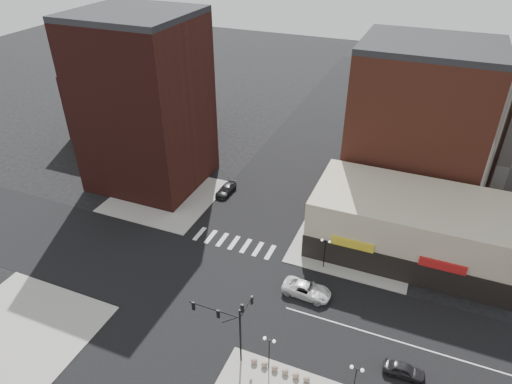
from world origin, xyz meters
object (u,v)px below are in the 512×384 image
(traffic_signal, at_px, (232,320))
(street_lamp_se_b, at_px, (356,375))
(street_lamp_ne, at_px, (325,246))
(white_suv, at_px, (307,290))
(dark_sedan_north, at_px, (226,190))
(street_lamp_se_a, at_px, (269,346))
(dark_sedan_east, at_px, (404,370))

(traffic_signal, relative_size, street_lamp_se_b, 1.87)
(traffic_signal, height_order, street_lamp_ne, traffic_signal)
(white_suv, relative_size, dark_sedan_north, 1.21)
(white_suv, xyz_separation_m, dark_sedan_north, (-17.78, 16.05, -0.11))
(street_lamp_se_a, relative_size, dark_sedan_north, 0.91)
(traffic_signal, bearing_deg, street_lamp_se_b, -0.82)
(traffic_signal, distance_m, dark_sedan_north, 30.23)
(street_lamp_ne, xyz_separation_m, dark_sedan_east, (10.97, -11.78, -2.63))
(street_lamp_se_b, bearing_deg, street_lamp_se_a, 180.00)
(traffic_signal, distance_m, street_lamp_ne, 16.62)
(street_lamp_se_b, height_order, white_suv, street_lamp_se_b)
(traffic_signal, bearing_deg, white_suv, 68.31)
(traffic_signal, relative_size, dark_sedan_north, 1.70)
(street_lamp_se_b, distance_m, street_lamp_ne, 17.46)
(traffic_signal, relative_size, street_lamp_ne, 1.87)
(traffic_signal, relative_size, dark_sedan_east, 2.01)
(street_lamp_se_a, height_order, white_suv, street_lamp_se_a)
(street_lamp_se_a, distance_m, street_lamp_ne, 16.03)
(street_lamp_se_a, xyz_separation_m, street_lamp_se_b, (8.00, 0.00, 0.00))
(street_lamp_se_b, bearing_deg, traffic_signal, 179.18)
(street_lamp_ne, bearing_deg, dark_sedan_east, -47.04)
(traffic_signal, bearing_deg, street_lamp_se_a, -2.57)
(street_lamp_se_a, relative_size, street_lamp_se_b, 1.00)
(street_lamp_se_a, relative_size, white_suv, 0.75)
(white_suv, bearing_deg, street_lamp_se_b, -142.74)
(street_lamp_ne, bearing_deg, traffic_signal, -106.75)
(traffic_signal, height_order, white_suv, traffic_signal)
(traffic_signal, height_order, street_lamp_se_b, traffic_signal)
(street_lamp_ne, bearing_deg, street_lamp_se_a, -93.58)
(street_lamp_se_b, distance_m, white_suv, 13.41)
(street_lamp_ne, relative_size, dark_sedan_east, 1.08)
(street_lamp_se_b, relative_size, dark_sedan_north, 0.91)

